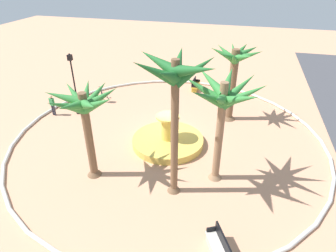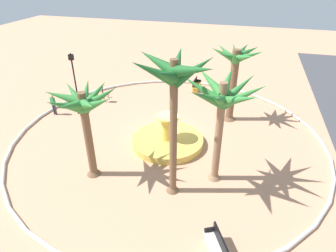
% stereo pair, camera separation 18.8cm
% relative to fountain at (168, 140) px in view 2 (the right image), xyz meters
% --- Properties ---
extents(ground_plane, '(80.00, 80.00, 0.00)m').
position_rel_fountain_xyz_m(ground_plane, '(-0.86, -0.22, -0.30)').
color(ground_plane, tan).
extents(plaza_curb, '(20.35, 20.35, 0.20)m').
position_rel_fountain_xyz_m(plaza_curb, '(-0.86, -0.22, -0.20)').
color(plaza_curb, silver).
rests_on(plaza_curb, ground).
extents(fountain, '(4.58, 4.58, 2.09)m').
position_rel_fountain_xyz_m(fountain, '(0.00, 0.00, 0.00)').
color(fountain, gold).
rests_on(fountain, ground).
extents(palm_tree_near_fountain, '(3.69, 3.71, 5.21)m').
position_rel_fountain_xyz_m(palm_tree_near_fountain, '(4.01, -3.15, 3.77)').
color(palm_tree_near_fountain, brown).
rests_on(palm_tree_near_fountain, ground).
extents(palm_tree_by_curb, '(3.85, 3.80, 7.24)m').
position_rel_fountain_xyz_m(palm_tree_by_curb, '(4.13, 1.41, 5.40)').
color(palm_tree_by_curb, brown).
rests_on(palm_tree_by_curb, ground).
extents(palm_tree_mid_plaza, '(4.34, 4.14, 5.86)m').
position_rel_fountain_xyz_m(palm_tree_mid_plaza, '(2.51, 3.38, 4.32)').
color(palm_tree_mid_plaza, '#8E6B4C').
rests_on(palm_tree_mid_plaza, ground).
extents(palm_tree_far_side, '(3.58, 3.61, 5.53)m').
position_rel_fountain_xyz_m(palm_tree_far_side, '(-4.56, 3.51, 3.77)').
color(palm_tree_far_side, brown).
rests_on(palm_tree_far_side, ground).
extents(bench_east, '(1.62, 0.56, 1.00)m').
position_rel_fountain_xyz_m(bench_east, '(-9.46, 0.09, 0.04)').
color(bench_east, gold).
rests_on(bench_east, ground).
extents(bench_west, '(1.65, 1.18, 1.00)m').
position_rel_fountain_xyz_m(bench_west, '(7.29, 4.07, 0.04)').
color(bench_west, beige).
rests_on(bench_west, ground).
extents(lamppost, '(0.32, 0.32, 4.21)m').
position_rel_fountain_xyz_m(lamppost, '(-4.15, -9.00, 2.16)').
color(lamppost, black).
rests_on(lamppost, ground).
extents(trash_bin, '(0.46, 0.46, 0.73)m').
position_rel_fountain_xyz_m(trash_bin, '(-2.43, -7.86, 0.08)').
color(trash_bin, black).
rests_on(trash_bin, ground).
extents(bicycle_red_frame, '(1.50, 0.94, 0.94)m').
position_rel_fountain_xyz_m(bicycle_red_frame, '(-5.81, -7.56, 0.08)').
color(bicycle_red_frame, black).
rests_on(bicycle_red_frame, ground).
extents(person_cyclist_helmet, '(0.25, 0.52, 1.64)m').
position_rel_fountain_xyz_m(person_cyclist_helmet, '(-1.64, -9.52, 0.61)').
color(person_cyclist_helmet, '#33333D').
rests_on(person_cyclist_helmet, ground).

